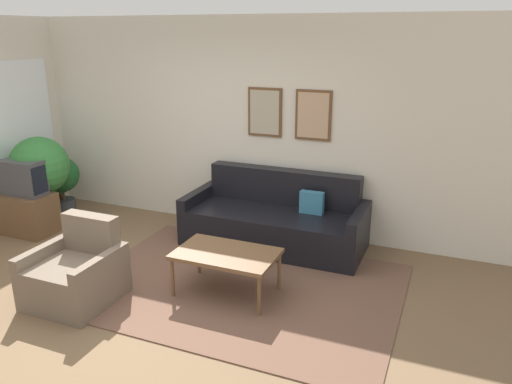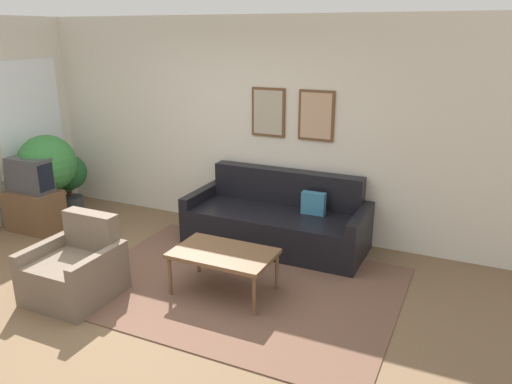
{
  "view_description": "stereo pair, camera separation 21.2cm",
  "coord_description": "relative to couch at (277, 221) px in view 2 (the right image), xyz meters",
  "views": [
    {
      "loc": [
        2.71,
        -3.33,
        2.51
      ],
      "look_at": [
        0.75,
        1.4,
        0.85
      ],
      "focal_mm": 35.0,
      "sensor_mm": 36.0,
      "label": 1
    },
    {
      "loc": [
        2.9,
        -3.25,
        2.51
      ],
      "look_at": [
        0.75,
        1.4,
        0.85
      ],
      "focal_mm": 35.0,
      "sensor_mm": 36.0,
      "label": 2
    }
  ],
  "objects": [
    {
      "name": "ground_plane",
      "position": [
        -0.76,
        -1.99,
        -0.3
      ],
      "size": [
        16.0,
        16.0,
        0.0
      ],
      "primitive_type": "plane",
      "color": "brown"
    },
    {
      "name": "area_rug",
      "position": [
        0.04,
        -1.16,
        -0.3
      ],
      "size": [
        3.19,
        2.32,
        0.01
      ],
      "color": "brown",
      "rests_on": "ground_plane"
    },
    {
      "name": "wall_back",
      "position": [
        -0.75,
        0.46,
        1.05
      ],
      "size": [
        8.0,
        0.09,
        2.7
      ],
      "color": "beige",
      "rests_on": "ground_plane"
    },
    {
      "name": "couch",
      "position": [
        0.0,
        0.0,
        0.0
      ],
      "size": [
        2.17,
        0.9,
        0.88
      ],
      "color": "black",
      "rests_on": "ground_plane"
    },
    {
      "name": "coffee_table",
      "position": [
        -0.03,
        -1.32,
        0.11
      ],
      "size": [
        1.0,
        0.62,
        0.45
      ],
      "color": "brown",
      "rests_on": "ground_plane"
    },
    {
      "name": "tv_stand",
      "position": [
        -3.09,
        -0.87,
        -0.04
      ],
      "size": [
        0.68,
        0.46,
        0.52
      ],
      "color": "brown",
      "rests_on": "ground_plane"
    },
    {
      "name": "tv",
      "position": [
        -3.09,
        -0.87,
        0.44
      ],
      "size": [
        0.57,
        0.28,
        0.44
      ],
      "color": "#424247",
      "rests_on": "tv_stand"
    },
    {
      "name": "armchair",
      "position": [
        -1.32,
        -1.98,
        -0.03
      ],
      "size": [
        0.77,
        0.76,
        0.79
      ],
      "rotation": [
        0.0,
        0.0,
        -0.02
      ],
      "color": "#6B5B4C",
      "rests_on": "ground_plane"
    },
    {
      "name": "potted_plant_tall",
      "position": [
        -3.12,
        -0.55,
        0.48
      ],
      "size": [
        0.76,
        0.76,
        1.2
      ],
      "color": "slate",
      "rests_on": "ground_plane"
    },
    {
      "name": "potted_plant_by_window",
      "position": [
        -3.32,
        -0.06,
        0.07
      ],
      "size": [
        0.39,
        0.39,
        0.65
      ],
      "color": "beige",
      "rests_on": "ground_plane"
    },
    {
      "name": "potted_plant_small",
      "position": [
        -3.23,
        -0.09,
        0.2
      ],
      "size": [
        0.51,
        0.51,
        0.82
      ],
      "color": "#383D42",
      "rests_on": "ground_plane"
    }
  ]
}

